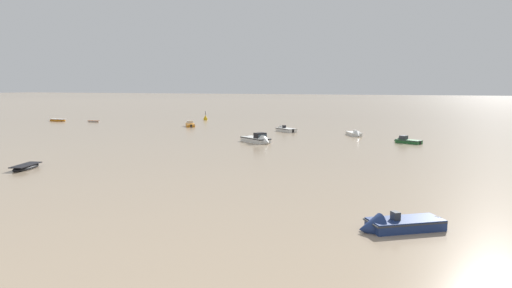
{
  "coord_description": "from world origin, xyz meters",
  "views": [
    {
      "loc": [
        26.52,
        -4.43,
        8.26
      ],
      "look_at": [
        4.74,
        52.46,
        0.65
      ],
      "focal_mm": 33.34,
      "sensor_mm": 36.0,
      "label": 1
    }
  ],
  "objects_px": {
    "motorboat_moored_4": "(405,141)",
    "channel_buoy": "(205,118)",
    "rowboat_moored_2": "(26,167)",
    "motorboat_moored_3": "(393,226)",
    "rowboat_moored_3": "(58,120)",
    "motorboat_moored_0": "(355,135)",
    "motorboat_moored_1": "(190,125)",
    "rowboat_moored_0": "(94,122)",
    "motorboat_moored_2": "(284,130)",
    "motorboat_moored_7": "(259,141)"
  },
  "relations": [
    {
      "from": "rowboat_moored_3",
      "to": "channel_buoy",
      "type": "xyz_separation_m",
      "value": [
        30.17,
        14.91,
        0.26
      ]
    },
    {
      "from": "rowboat_moored_3",
      "to": "motorboat_moored_7",
      "type": "bearing_deg",
      "value": -16.62
    },
    {
      "from": "rowboat_moored_3",
      "to": "motorboat_moored_4",
      "type": "bearing_deg",
      "value": -6.43
    },
    {
      "from": "rowboat_moored_2",
      "to": "channel_buoy",
      "type": "bearing_deg",
      "value": -3.96
    },
    {
      "from": "rowboat_moored_0",
      "to": "rowboat_moored_3",
      "type": "bearing_deg",
      "value": 0.75
    },
    {
      "from": "rowboat_moored_0",
      "to": "motorboat_moored_2",
      "type": "bearing_deg",
      "value": 170.32
    },
    {
      "from": "rowboat_moored_0",
      "to": "motorboat_moored_4",
      "type": "height_order",
      "value": "motorboat_moored_4"
    },
    {
      "from": "rowboat_moored_0",
      "to": "motorboat_moored_7",
      "type": "distance_m",
      "value": 52.88
    },
    {
      "from": "motorboat_moored_7",
      "to": "channel_buoy",
      "type": "distance_m",
      "value": 45.71
    },
    {
      "from": "motorboat_moored_0",
      "to": "rowboat_moored_0",
      "type": "bearing_deg",
      "value": -126.23
    },
    {
      "from": "motorboat_moored_1",
      "to": "motorboat_moored_2",
      "type": "xyz_separation_m",
      "value": [
        20.83,
        -3.35,
        -0.02
      ]
    },
    {
      "from": "motorboat_moored_3",
      "to": "rowboat_moored_3",
      "type": "xyz_separation_m",
      "value": [
        -79.06,
        57.62,
        -0.03
      ]
    },
    {
      "from": "motorboat_moored_2",
      "to": "rowboat_moored_0",
      "type": "relative_size",
      "value": 1.69
    },
    {
      "from": "motorboat_moored_7",
      "to": "motorboat_moored_3",
      "type": "bearing_deg",
      "value": -24.46
    },
    {
      "from": "motorboat_moored_2",
      "to": "motorboat_moored_3",
      "type": "distance_m",
      "value": 58.26
    },
    {
      "from": "rowboat_moored_0",
      "to": "rowboat_moored_3",
      "type": "height_order",
      "value": "rowboat_moored_3"
    },
    {
      "from": "motorboat_moored_1",
      "to": "rowboat_moored_3",
      "type": "height_order",
      "value": "motorboat_moored_1"
    },
    {
      "from": "motorboat_moored_1",
      "to": "motorboat_moored_3",
      "type": "height_order",
      "value": "motorboat_moored_1"
    },
    {
      "from": "motorboat_moored_7",
      "to": "motorboat_moored_1",
      "type": "bearing_deg",
      "value": 171.77
    },
    {
      "from": "motorboat_moored_0",
      "to": "channel_buoy",
      "type": "xyz_separation_m",
      "value": [
        -38.6,
        22.54,
        0.25
      ]
    },
    {
      "from": "motorboat_moored_4",
      "to": "channel_buoy",
      "type": "distance_m",
      "value": 55.16
    },
    {
      "from": "motorboat_moored_0",
      "to": "rowboat_moored_0",
      "type": "xyz_separation_m",
      "value": [
        -59.21,
        8.35,
        -0.09
      ]
    },
    {
      "from": "channel_buoy",
      "to": "motorboat_moored_2",
      "type": "bearing_deg",
      "value": -37.05
    },
    {
      "from": "motorboat_moored_3",
      "to": "motorboat_moored_7",
      "type": "bearing_deg",
      "value": -93.18
    },
    {
      "from": "motorboat_moored_3",
      "to": "rowboat_moored_3",
      "type": "distance_m",
      "value": 97.83
    },
    {
      "from": "motorboat_moored_2",
      "to": "channel_buoy",
      "type": "bearing_deg",
      "value": 1.91
    },
    {
      "from": "motorboat_moored_1",
      "to": "motorboat_moored_3",
      "type": "xyz_separation_m",
      "value": [
        44.3,
        -56.67,
        -0.02
      ]
    },
    {
      "from": "motorboat_moored_0",
      "to": "motorboat_moored_1",
      "type": "height_order",
      "value": "motorboat_moored_1"
    },
    {
      "from": "motorboat_moored_0",
      "to": "motorboat_moored_3",
      "type": "height_order",
      "value": "motorboat_moored_3"
    },
    {
      "from": "motorboat_moored_2",
      "to": "rowboat_moored_0",
      "type": "height_order",
      "value": "motorboat_moored_2"
    },
    {
      "from": "rowboat_moored_0",
      "to": "channel_buoy",
      "type": "distance_m",
      "value": 25.02
    },
    {
      "from": "rowboat_moored_0",
      "to": "motorboat_moored_3",
      "type": "relative_size",
      "value": 0.57
    },
    {
      "from": "motorboat_moored_3",
      "to": "rowboat_moored_2",
      "type": "bearing_deg",
      "value": -46.45
    },
    {
      "from": "motorboat_moored_0",
      "to": "motorboat_moored_7",
      "type": "distance_m",
      "value": 18.15
    },
    {
      "from": "motorboat_moored_4",
      "to": "channel_buoy",
      "type": "relative_size",
      "value": 1.88
    },
    {
      "from": "rowboat_moored_0",
      "to": "motorboat_moored_0",
      "type": "bearing_deg",
      "value": 168.5
    },
    {
      "from": "rowboat_moored_0",
      "to": "motorboat_moored_4",
      "type": "bearing_deg",
      "value": 163.89
    },
    {
      "from": "rowboat_moored_2",
      "to": "motorboat_moored_2",
      "type": "bearing_deg",
      "value": -30.43
    },
    {
      "from": "motorboat_moored_1",
      "to": "motorboat_moored_0",
      "type": "bearing_deg",
      "value": -134.69
    },
    {
      "from": "motorboat_moored_1",
      "to": "rowboat_moored_2",
      "type": "xyz_separation_m",
      "value": [
        8.65,
        -49.02,
        -0.08
      ]
    },
    {
      "from": "motorboat_moored_0",
      "to": "rowboat_moored_2",
      "type": "xyz_separation_m",
      "value": [
        -25.36,
        -42.32,
        -0.04
      ]
    },
    {
      "from": "motorboat_moored_0",
      "to": "motorboat_moored_4",
      "type": "height_order",
      "value": "motorboat_moored_4"
    },
    {
      "from": "motorboat_moored_7",
      "to": "channel_buoy",
      "type": "bearing_deg",
      "value": 160.99
    },
    {
      "from": "rowboat_moored_0",
      "to": "rowboat_moored_2",
      "type": "xyz_separation_m",
      "value": [
        33.85,
        -50.67,
        0.05
      ]
    },
    {
      "from": "motorboat_moored_7",
      "to": "rowboat_moored_3",
      "type": "bearing_deg",
      "value": -166.39
    },
    {
      "from": "motorboat_moored_1",
      "to": "motorboat_moored_7",
      "type": "distance_m",
      "value": 30.79
    },
    {
      "from": "motorboat_moored_2",
      "to": "motorboat_moored_3",
      "type": "height_order",
      "value": "motorboat_moored_3"
    },
    {
      "from": "motorboat_moored_1",
      "to": "channel_buoy",
      "type": "height_order",
      "value": "channel_buoy"
    },
    {
      "from": "rowboat_moored_3",
      "to": "motorboat_moored_1",
      "type": "bearing_deg",
      "value": 2.61
    },
    {
      "from": "motorboat_moored_4",
      "to": "rowboat_moored_2",
      "type": "bearing_deg",
      "value": 73.2
    }
  ]
}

